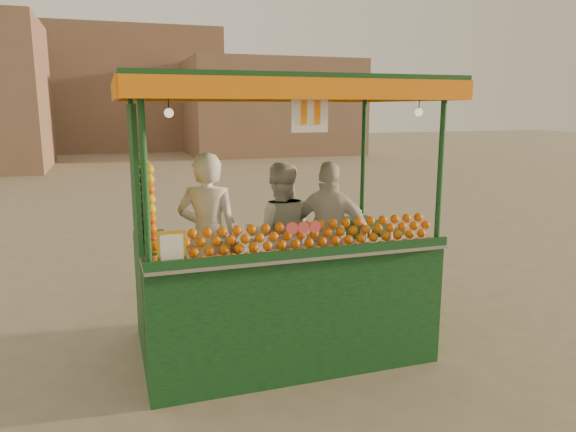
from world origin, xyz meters
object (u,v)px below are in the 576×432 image
object	(u,v)px
juice_cart	(275,268)
vendor_left	(208,236)
vendor_right	(330,235)
vendor_middle	(280,235)

from	to	relation	value
juice_cart	vendor_left	bearing A→B (deg)	146.00
juice_cart	vendor_left	size ratio (longest dim) A/B	1.76
vendor_left	vendor_right	bearing A→B (deg)	-161.39
juice_cart	vendor_middle	size ratio (longest dim) A/B	1.91
juice_cart	vendor_right	xyz separation A→B (m)	(0.72, 0.31, 0.22)
vendor_right	vendor_left	bearing A→B (deg)	28.71
juice_cart	vendor_left	distance (m)	0.77
vendor_left	juice_cart	bearing A→B (deg)	168.70
juice_cart	vendor_middle	distance (m)	0.61
vendor_middle	vendor_right	distance (m)	0.55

